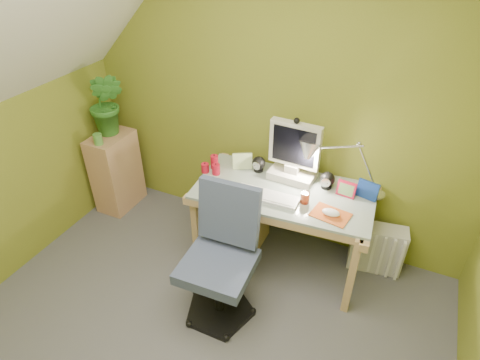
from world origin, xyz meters
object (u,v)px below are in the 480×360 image
at_px(desk, 281,226).
at_px(side_ledge, 116,171).
at_px(desk_lamp, 358,156).
at_px(task_chair, 217,265).
at_px(potted_plant, 107,104).
at_px(monitor, 295,149).
at_px(radiator, 377,248).

bearing_deg(desk, side_ledge, 173.61).
height_order(desk_lamp, task_chair, desk_lamp).
distance_m(potted_plant, task_chair, 1.73).
bearing_deg(monitor, potted_plant, -174.84).
distance_m(side_ledge, potted_plant, 0.65).
xyz_separation_m(side_ledge, potted_plant, (0.00, 0.05, 0.65)).
bearing_deg(radiator, desk, -171.10).
xyz_separation_m(side_ledge, task_chair, (1.45, -0.73, 0.10)).
relative_size(desk_lamp, potted_plant, 1.09).
height_order(desk_lamp, potted_plant, desk_lamp).
height_order(desk_lamp, side_ledge, desk_lamp).
xyz_separation_m(desk_lamp, potted_plant, (-2.10, -0.08, 0.02)).
xyz_separation_m(desk_lamp, side_ledge, (-2.10, -0.13, -0.63)).
relative_size(desk_lamp, side_ledge, 0.83).
bearing_deg(desk, potted_plant, 171.87).
bearing_deg(radiator, task_chair, -144.20).
bearing_deg(task_chair, desk_lamp, 50.13).
height_order(monitor, task_chair, monitor).
distance_m(monitor, side_ledge, 1.75).
relative_size(monitor, task_chair, 0.53).
xyz_separation_m(desk, monitor, (0.00, 0.18, 0.59)).
height_order(side_ledge, radiator, side_ledge).
xyz_separation_m(desk, task_chair, (-0.20, -0.68, 0.12)).
bearing_deg(desk_lamp, task_chair, -116.22).
relative_size(potted_plant, task_chair, 0.60).
relative_size(desk_lamp, task_chair, 0.66).
xyz_separation_m(potted_plant, radiator, (2.36, 0.13, -0.82)).
relative_size(desk, task_chair, 1.38).
bearing_deg(desk, desk_lamp, 17.28).
relative_size(monitor, side_ledge, 0.67).
bearing_deg(monitor, task_chair, -100.76).
relative_size(side_ledge, task_chair, 0.79).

